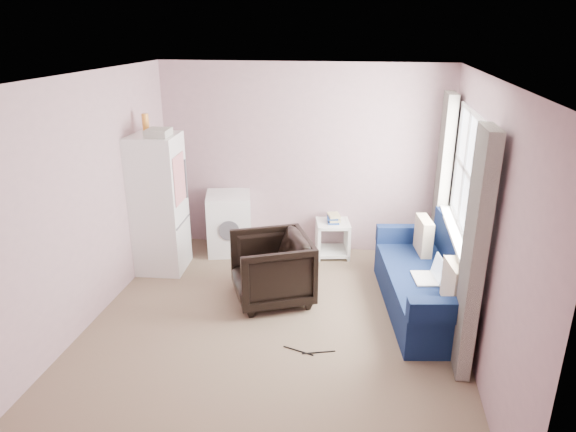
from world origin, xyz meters
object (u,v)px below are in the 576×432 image
object	(u,v)px
armchair	(271,266)
washing_machine	(229,222)
fridge	(158,203)
sofa	(435,283)
side_table	(333,236)

from	to	relation	value
armchair	washing_machine	bearing A→B (deg)	-169.78
armchair	fridge	xyz separation A→B (m)	(-1.52, 0.58, 0.45)
fridge	sofa	distance (m)	3.38
armchair	sofa	distance (m)	1.78
fridge	sofa	bearing A→B (deg)	-12.57
armchair	side_table	distance (m)	1.44
fridge	washing_machine	world-z (taller)	fridge
armchair	washing_machine	world-z (taller)	armchair
fridge	washing_machine	size ratio (longest dim) A/B	2.39
washing_machine	sofa	bearing A→B (deg)	-38.41
fridge	side_table	world-z (taller)	fridge
sofa	fridge	bearing A→B (deg)	162.54
sofa	armchair	bearing A→B (deg)	173.33
fridge	sofa	size ratio (longest dim) A/B	0.95
sofa	washing_machine	bearing A→B (deg)	147.22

